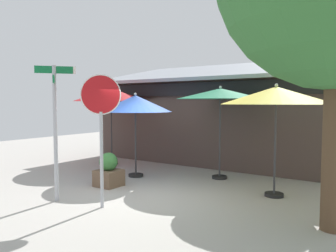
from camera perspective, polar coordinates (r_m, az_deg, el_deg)
name	(u,v)px	position (r m, az deg, el deg)	size (l,w,h in m)	color
ground_plane	(146,198)	(8.31, -3.79, -11.95)	(28.00, 28.00, 0.10)	#ADA8A0
cafe_building	(228,118)	(13.38, 10.05, 1.25)	(9.91, 4.89, 3.98)	#473833
street_sign_post	(55,119)	(7.96, -18.41, 1.06)	(0.65, 0.69, 3.05)	#A8AAB2
stop_sign	(101,114)	(7.22, -11.20, 2.03)	(0.64, 0.57, 2.81)	#A8AAB2
patio_umbrella_crimson_left	(111,95)	(12.37, -9.56, 5.15)	(2.69, 2.69, 2.81)	black
patio_umbrella_royal_blue_center	(135,104)	(10.14, -5.52, 3.70)	(2.18, 2.18, 2.52)	black
patio_umbrella_forest_green_right	(220,94)	(9.94, 8.78, 5.27)	(2.57, 2.57, 2.71)	black
patio_umbrella_mustard_far_right	(276,96)	(8.32, 17.72, 4.81)	(2.59, 2.59, 2.67)	black
sidewalk_planter	(109,171)	(9.24, -9.95, -7.53)	(0.62, 0.62, 0.90)	brown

